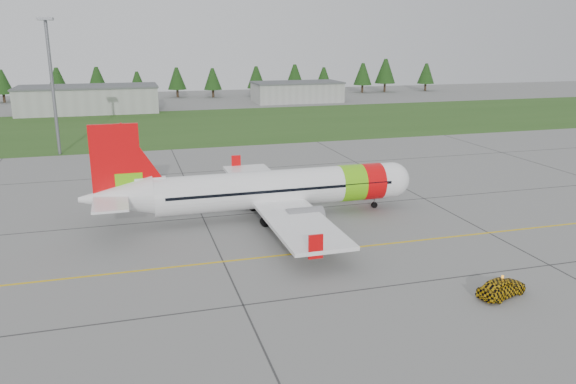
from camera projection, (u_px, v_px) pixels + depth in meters
name	position (u px, v px, depth m)	size (l,w,h in m)	color
ground	(439.00, 280.00, 42.19)	(320.00, 320.00, 0.00)	gray
aircraft	(272.00, 189.00, 56.15)	(33.34, 30.54, 10.11)	white
follow_me_car	(503.00, 269.00, 38.99)	(1.63, 1.38, 4.05)	#E9B30C
service_van	(117.00, 139.00, 89.19)	(1.37, 1.30, 3.94)	silver
grass_strip	(234.00, 124.00, 118.09)	(320.00, 50.00, 0.03)	#30561E
taxi_guideline	(391.00, 243.00, 49.59)	(120.00, 0.25, 0.02)	gold
hangar_west	(89.00, 100.00, 135.16)	(32.00, 14.00, 6.00)	#A8A8A3
hangar_east	(297.00, 92.00, 157.44)	(24.00, 12.00, 5.20)	#A8A8A3
floodlight_mast	(53.00, 89.00, 84.62)	(0.50, 0.50, 20.00)	slate
treeline	(198.00, 81.00, 168.60)	(160.00, 8.00, 10.00)	#1C3F14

